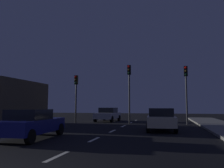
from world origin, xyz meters
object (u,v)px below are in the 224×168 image
(car_stopped_ahead, at_px, (161,119))
(traffic_signal_right, at_px, (186,84))
(traffic_signal_left, at_px, (76,89))
(traffic_signal_center, at_px, (129,83))
(car_oncoming_far, at_px, (108,114))
(car_adjacent_lane, at_px, (31,124))

(car_stopped_ahead, bearing_deg, traffic_signal_right, 68.09)
(traffic_signal_left, bearing_deg, traffic_signal_center, 0.02)
(car_stopped_ahead, height_order, car_oncoming_far, car_stopped_ahead)
(traffic_signal_left, height_order, car_adjacent_lane, traffic_signal_left)
(traffic_signal_left, xyz_separation_m, car_adjacent_lane, (2.04, -10.54, -2.52))
(car_stopped_ahead, distance_m, car_adjacent_lane, 8.19)
(traffic_signal_right, xyz_separation_m, car_stopped_ahead, (-2.09, -5.20, -2.83))
(car_adjacent_lane, bearing_deg, traffic_signal_left, 100.94)
(traffic_signal_left, height_order, car_oncoming_far, traffic_signal_left)
(traffic_signal_center, relative_size, traffic_signal_right, 1.06)
(car_adjacent_lane, bearing_deg, car_oncoming_far, 87.98)
(traffic_signal_right, xyz_separation_m, car_adjacent_lane, (-8.30, -10.54, -2.84))
(traffic_signal_left, height_order, traffic_signal_right, traffic_signal_right)
(traffic_signal_right, bearing_deg, car_adjacent_lane, -128.20)
(car_oncoming_far, bearing_deg, traffic_signal_right, -19.75)
(traffic_signal_left, relative_size, car_stopped_ahead, 1.15)
(traffic_signal_center, bearing_deg, traffic_signal_left, -179.98)
(car_stopped_ahead, xyz_separation_m, car_adjacent_lane, (-6.21, -5.35, -0.00))
(traffic_signal_left, distance_m, traffic_signal_center, 5.31)
(traffic_signal_center, bearing_deg, car_adjacent_lane, -107.14)
(traffic_signal_left, relative_size, car_adjacent_lane, 1.05)
(car_adjacent_lane, distance_m, car_oncoming_far, 13.36)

